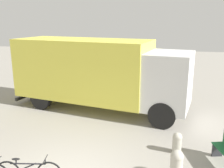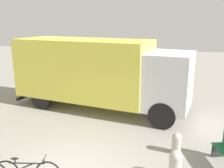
% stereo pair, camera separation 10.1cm
% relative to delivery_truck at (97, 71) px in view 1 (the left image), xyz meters
% --- Properties ---
extents(delivery_truck, '(8.59, 3.79, 3.33)m').
position_rel_delivery_truck_xyz_m(delivery_truck, '(0.00, 0.00, 0.00)').
color(delivery_truck, '#EAE04C').
rests_on(delivery_truck, ground).
extents(bollard_near_bench, '(0.35, 0.35, 0.84)m').
position_rel_delivery_truck_xyz_m(bollard_near_bench, '(3.61, -4.84, -1.41)').
color(bollard_near_bench, '#B2AD9E').
rests_on(bollard_near_bench, ground).
extents(bollard_far_bench, '(0.31, 0.31, 0.69)m').
position_rel_delivery_truck_xyz_m(bollard_far_bench, '(3.66, -3.42, -1.49)').
color(bollard_far_bench, '#B2AD9E').
rests_on(bollard_far_bench, ground).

